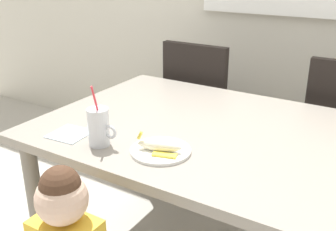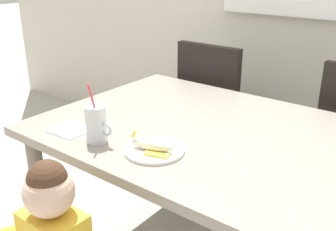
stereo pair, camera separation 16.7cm
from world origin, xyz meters
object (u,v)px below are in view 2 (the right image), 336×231
(snack_plate, at_px, (154,150))
(peeled_banana, at_px, (153,146))
(dining_chair_left, at_px, (216,106))
(milk_cup, at_px, (96,126))
(paper_napkin, at_px, (71,130))
(dining_table, at_px, (216,149))

(snack_plate, xyz_separation_m, peeled_banana, (0.00, -0.01, 0.03))
(dining_chair_left, relative_size, peeled_banana, 5.47)
(milk_cup, xyz_separation_m, paper_napkin, (-0.17, 0.01, -0.06))
(dining_table, bearing_deg, snack_plate, -105.76)
(paper_napkin, bearing_deg, milk_cup, -2.95)
(dining_chair_left, relative_size, snack_plate, 4.17)
(dining_chair_left, xyz_separation_m, paper_napkin, (-0.06, -1.11, 0.21))
(dining_chair_left, height_order, peeled_banana, dining_chair_left)
(snack_plate, xyz_separation_m, paper_napkin, (-0.41, -0.06, -0.00))
(milk_cup, relative_size, snack_plate, 1.09)
(dining_chair_left, bearing_deg, snack_plate, 108.61)
(snack_plate, bearing_deg, dining_chair_left, 108.61)
(peeled_banana, distance_m, paper_napkin, 0.42)
(milk_cup, xyz_separation_m, snack_plate, (0.24, 0.07, -0.06))
(dining_table, distance_m, dining_chair_left, 0.87)
(paper_napkin, bearing_deg, dining_table, 36.79)
(milk_cup, distance_m, paper_napkin, 0.18)
(dining_table, xyz_separation_m, peeled_banana, (-0.08, -0.32, 0.12))
(milk_cup, bearing_deg, dining_chair_left, 95.91)
(snack_plate, relative_size, paper_napkin, 1.53)
(dining_table, relative_size, dining_chair_left, 1.59)
(dining_table, distance_m, snack_plate, 0.34)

